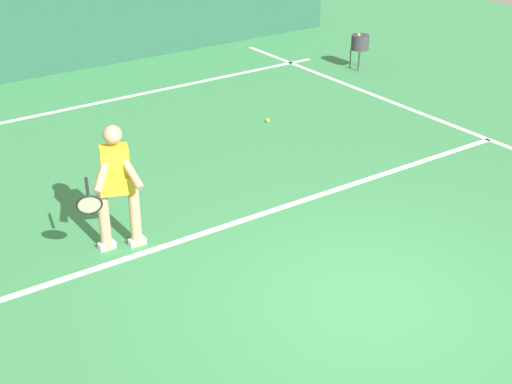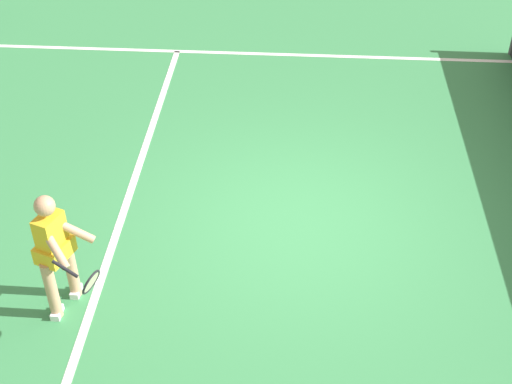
{
  "view_description": "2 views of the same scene",
  "coord_description": "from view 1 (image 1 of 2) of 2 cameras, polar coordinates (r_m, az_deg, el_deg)",
  "views": [
    {
      "loc": [
        4.88,
        4.82,
        4.59
      ],
      "look_at": [
        0.68,
        -1.16,
        1.01
      ],
      "focal_mm": 53.32,
      "sensor_mm": 36.0,
      "label": 1
    },
    {
      "loc": [
        7.16,
        -0.04,
        6.02
      ],
      "look_at": [
        0.63,
        -0.47,
        0.92
      ],
      "focal_mm": 50.3,
      "sensor_mm": 36.0,
      "label": 2
    }
  ],
  "objects": [
    {
      "name": "ball_hopper",
      "position": [
        15.81,
        7.81,
        11.05
      ],
      "size": [
        0.36,
        0.36,
        0.74
      ],
      "color": "#333338",
      "rests_on": "ground"
    },
    {
      "name": "tennis_player",
      "position": [
        8.85,
        -10.46,
        0.62
      ],
      "size": [
        0.99,
        0.86,
        1.55
      ],
      "color": "tan",
      "rests_on": "ground"
    },
    {
      "name": "baseline_marking",
      "position": [
        14.01,
        -12.77,
        6.34
      ],
      "size": [
        10.3,
        0.1,
        0.01
      ],
      "primitive_type": "cube",
      "color": "white",
      "rests_on": "ground"
    },
    {
      "name": "service_line_marking",
      "position": [
        9.75,
        -0.47,
        -1.95
      ],
      "size": [
        9.3,
        0.1,
        0.01
      ],
      "primitive_type": "cube",
      "color": "white",
      "rests_on": "ground"
    },
    {
      "name": "ground_plane",
      "position": [
        8.25,
        8.62,
        -8.05
      ],
      "size": [
        25.97,
        25.97,
        0.0
      ],
      "primitive_type": "plane",
      "color": "#38844C"
    },
    {
      "name": "tennis_ball_near",
      "position": [
        12.89,
        0.9,
        5.39
      ],
      "size": [
        0.07,
        0.07,
        0.07
      ],
      "primitive_type": "sphere",
      "color": "#D1E533",
      "rests_on": "ground"
    },
    {
      "name": "court_back_wall",
      "position": [
        15.74,
        -16.36,
        11.61
      ],
      "size": [
        14.3,
        0.24,
        1.85
      ],
      "primitive_type": "cube",
      "color": "#23513D",
      "rests_on": "ground"
    }
  ]
}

